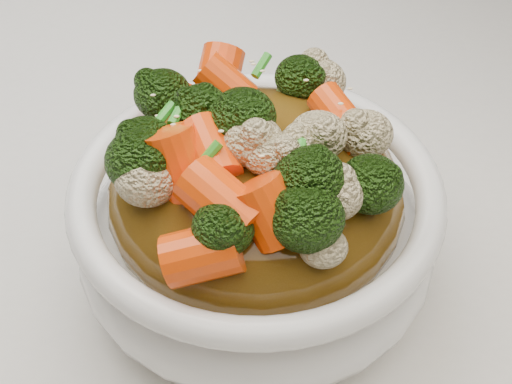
{
  "coord_description": "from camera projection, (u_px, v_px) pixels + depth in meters",
  "views": [
    {
      "loc": [
        -0.0,
        -0.34,
        1.14
      ],
      "look_at": [
        0.01,
        -0.02,
        0.83
      ],
      "focal_mm": 55.0,
      "sensor_mm": 36.0,
      "label": 1
    }
  ],
  "objects": [
    {
      "name": "cauliflower",
      "position": [
        256.0,
        116.0,
        0.42
      ],
      "size": [
        0.2,
        0.2,
        0.04
      ],
      "primitive_type": null,
      "rotation": [
        0.0,
        0.0,
        0.14
      ],
      "color": "beige",
      "rests_on": "sauce_base"
    },
    {
      "name": "sauce_base",
      "position": [
        256.0,
        196.0,
        0.46
      ],
      "size": [
        0.2,
        0.2,
        0.1
      ],
      "primitive_type": "ellipsoid",
      "rotation": [
        0.0,
        0.0,
        0.14
      ],
      "color": "#53370E",
      "rests_on": "bowl"
    },
    {
      "name": "tablecloth",
      "position": [
        238.0,
        274.0,
        0.54
      ],
      "size": [
        1.2,
        0.8,
        0.04
      ],
      "primitive_type": "cube",
      "color": "silver",
      "rests_on": "dining_table"
    },
    {
      "name": "broccoli",
      "position": [
        256.0,
        113.0,
        0.41
      ],
      "size": [
        0.2,
        0.2,
        0.04
      ],
      "primitive_type": null,
      "rotation": [
        0.0,
        0.0,
        0.14
      ],
      "color": "black",
      "rests_on": "sauce_base"
    },
    {
      "name": "sesame_seeds",
      "position": [
        256.0,
        110.0,
        0.41
      ],
      "size": [
        0.18,
        0.18,
        0.01
      ],
      "primitive_type": null,
      "rotation": [
        0.0,
        0.0,
        0.14
      ],
      "color": "#F6E8AF",
      "rests_on": "sauce_base"
    },
    {
      "name": "bowl",
      "position": [
        256.0,
        230.0,
        0.48
      ],
      "size": [
        0.25,
        0.25,
        0.09
      ],
      "primitive_type": null,
      "rotation": [
        0.0,
        0.0,
        0.14
      ],
      "color": "white",
      "rests_on": "tablecloth"
    },
    {
      "name": "scallions",
      "position": [
        256.0,
        110.0,
        0.41
      ],
      "size": [
        0.15,
        0.15,
        0.02
      ],
      "primitive_type": null,
      "rotation": [
        0.0,
        0.0,
        0.14
      ],
      "color": "green",
      "rests_on": "sauce_base"
    },
    {
      "name": "carrots",
      "position": [
        256.0,
        111.0,
        0.41
      ],
      "size": [
        0.2,
        0.2,
        0.05
      ],
      "primitive_type": null,
      "rotation": [
        0.0,
        0.0,
        0.14
      ],
      "color": "#FD4808",
      "rests_on": "sauce_base"
    }
  ]
}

